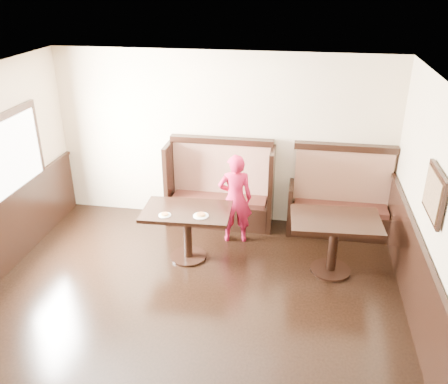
% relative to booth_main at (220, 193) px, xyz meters
% --- Properties ---
extents(ground, '(7.00, 7.00, 0.00)m').
position_rel_booth_main_xyz_m(ground, '(0.00, -3.30, -0.53)').
color(ground, black).
rests_on(ground, ground).
extents(room_shell, '(7.00, 7.00, 7.00)m').
position_rel_booth_main_xyz_m(room_shell, '(-0.30, -3.01, 0.14)').
color(room_shell, beige).
rests_on(room_shell, ground).
extents(booth_main, '(1.75, 0.72, 1.45)m').
position_rel_booth_main_xyz_m(booth_main, '(0.00, 0.00, 0.00)').
color(booth_main, black).
rests_on(booth_main, ground).
extents(booth_neighbor, '(1.65, 0.72, 1.45)m').
position_rel_booth_main_xyz_m(booth_neighbor, '(1.95, -0.00, -0.05)').
color(booth_neighbor, black).
rests_on(booth_neighbor, ground).
extents(table_main, '(1.28, 0.83, 0.79)m').
position_rel_booth_main_xyz_m(table_main, '(-0.28, -1.19, 0.08)').
color(table_main, black).
rests_on(table_main, ground).
extents(table_neighbor, '(1.24, 0.85, 0.84)m').
position_rel_booth_main_xyz_m(table_neighbor, '(1.80, -1.19, 0.10)').
color(table_neighbor, black).
rests_on(table_neighbor, ground).
extents(child, '(0.58, 0.44, 1.43)m').
position_rel_booth_main_xyz_m(child, '(0.33, -0.56, 0.19)').
color(child, '#AB1235').
rests_on(child, ground).
extents(pizza_plate_left, '(0.17, 0.17, 0.03)m').
position_rel_booth_main_xyz_m(pizza_plate_left, '(-0.54, -1.40, 0.28)').
color(pizza_plate_left, white).
rests_on(pizza_plate_left, table_main).
extents(pizza_plate_right, '(0.22, 0.22, 0.04)m').
position_rel_booth_main_xyz_m(pizza_plate_right, '(-0.04, -1.34, 0.28)').
color(pizza_plate_right, white).
rests_on(pizza_plate_right, table_main).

